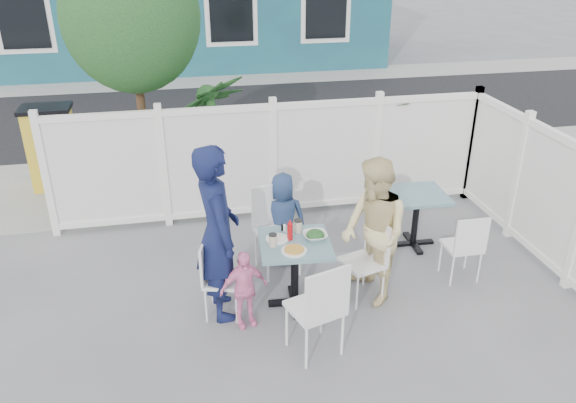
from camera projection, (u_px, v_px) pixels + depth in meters
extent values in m
plane|color=slate|center=(305.00, 319.00, 5.77)|extent=(80.00, 80.00, 0.00)
cube|color=gray|center=(253.00, 176.00, 9.13)|extent=(24.00, 2.60, 0.01)
cube|color=black|center=(229.00, 112.00, 12.39)|extent=(24.00, 5.00, 0.01)
cube|color=gray|center=(217.00, 80.00, 15.13)|extent=(24.00, 1.60, 0.01)
cube|color=black|center=(94.00, 19.00, 14.28)|extent=(1.20, 0.04, 1.40)
cube|color=black|center=(250.00, 15.00, 14.99)|extent=(1.20, 0.04, 1.40)
cube|color=white|center=(273.00, 160.00, 7.55)|extent=(5.80, 0.04, 1.40)
cube|color=white|center=(273.00, 107.00, 7.23)|extent=(5.86, 0.08, 0.08)
cube|color=white|center=(274.00, 211.00, 7.88)|extent=(5.86, 0.08, 0.12)
cube|color=white|center=(547.00, 198.00, 6.48)|extent=(0.04, 3.60, 1.40)
cube|color=white|center=(561.00, 137.00, 6.16)|extent=(0.08, 3.66, 0.08)
cube|color=white|center=(535.00, 254.00, 6.81)|extent=(0.08, 3.66, 0.12)
cylinder|color=#382316|center=(143.00, 121.00, 7.88)|extent=(0.12, 0.12, 2.40)
ellipsoid|color=#143B1E|center=(131.00, 17.00, 7.27)|extent=(1.80, 1.62, 1.98)
cube|color=gold|center=(53.00, 150.00, 8.50)|extent=(0.66, 0.47, 1.23)
imported|color=#143B1E|center=(216.00, 139.00, 8.00)|extent=(1.46, 1.46, 1.84)
imported|color=#143B1E|center=(366.00, 142.00, 8.38)|extent=(1.68, 1.56, 1.53)
cube|color=#446C76|center=(295.00, 244.00, 5.69)|extent=(0.78, 0.78, 0.04)
cylinder|color=black|center=(295.00, 274.00, 5.85)|extent=(0.08, 0.08, 0.70)
cube|color=black|center=(295.00, 302.00, 6.00)|extent=(0.57, 0.13, 0.04)
cube|color=black|center=(295.00, 302.00, 6.00)|extent=(0.13, 0.57, 0.04)
cube|color=#446C76|center=(418.00, 195.00, 6.85)|extent=(0.70, 0.70, 0.04)
cylinder|color=black|center=(415.00, 220.00, 7.00)|extent=(0.08, 0.08, 0.66)
cube|color=black|center=(413.00, 243.00, 7.14)|extent=(0.53, 0.10, 0.04)
cube|color=black|center=(413.00, 243.00, 7.14)|extent=(0.10, 0.53, 0.04)
cube|color=white|center=(223.00, 279.00, 5.69)|extent=(0.45, 0.47, 0.04)
cube|color=white|center=(205.00, 260.00, 5.60)|extent=(0.13, 0.38, 0.41)
cylinder|color=white|center=(241.00, 288.00, 5.92)|extent=(0.02, 0.02, 0.41)
cylinder|color=white|center=(236.00, 306.00, 5.62)|extent=(0.02, 0.02, 0.41)
cylinder|color=white|center=(212.00, 287.00, 5.94)|extent=(0.02, 0.02, 0.41)
cylinder|color=white|center=(206.00, 305.00, 5.64)|extent=(0.02, 0.02, 0.41)
cube|color=white|center=(362.00, 263.00, 5.93)|extent=(0.49, 0.50, 0.04)
cube|color=white|center=(378.00, 239.00, 5.90)|extent=(0.14, 0.40, 0.44)
cylinder|color=white|center=(357.00, 293.00, 5.82)|extent=(0.02, 0.02, 0.44)
cylinder|color=white|center=(339.00, 276.00, 6.09)|extent=(0.02, 0.02, 0.44)
cylinder|color=white|center=(383.00, 284.00, 5.95)|extent=(0.02, 0.02, 0.44)
cylinder|color=white|center=(364.00, 268.00, 6.23)|extent=(0.02, 0.02, 0.44)
cube|color=white|center=(278.00, 233.00, 6.39)|extent=(0.54, 0.52, 0.04)
cube|color=white|center=(271.00, 204.00, 6.44)|extent=(0.46, 0.13, 0.49)
cylinder|color=white|center=(300.00, 256.00, 6.41)|extent=(0.03, 0.03, 0.49)
cylinder|color=white|center=(268.00, 264.00, 6.27)|extent=(0.03, 0.03, 0.49)
cylinder|color=white|center=(287.00, 241.00, 6.72)|extent=(0.03, 0.03, 0.49)
cylinder|color=white|center=(256.00, 248.00, 6.58)|extent=(0.03, 0.03, 0.49)
cube|color=white|center=(315.00, 308.00, 5.14)|extent=(0.56, 0.55, 0.04)
cube|color=white|center=(328.00, 295.00, 4.86)|extent=(0.44, 0.17, 0.48)
cylinder|color=white|center=(287.00, 324.00, 5.30)|extent=(0.03, 0.03, 0.48)
cylinder|color=white|center=(321.00, 312.00, 5.47)|extent=(0.03, 0.03, 0.48)
cylinder|color=white|center=(306.00, 347.00, 5.02)|extent=(0.03, 0.03, 0.48)
cylinder|color=white|center=(342.00, 334.00, 5.18)|extent=(0.03, 0.03, 0.48)
cube|color=white|center=(462.00, 246.00, 6.30)|extent=(0.38, 0.37, 0.04)
cube|color=white|center=(472.00, 236.00, 6.05)|extent=(0.38, 0.03, 0.41)
cylinder|color=white|center=(440.00, 256.00, 6.50)|extent=(0.02, 0.02, 0.41)
cylinder|color=white|center=(466.00, 253.00, 6.55)|extent=(0.02, 0.02, 0.41)
cylinder|color=white|center=(452.00, 270.00, 6.23)|extent=(0.02, 0.02, 0.41)
cylinder|color=white|center=(479.00, 267.00, 6.28)|extent=(0.02, 0.02, 0.41)
imported|color=#111840|center=(218.00, 233.00, 5.51)|extent=(0.52, 0.72, 1.84)
imported|color=gold|center=(374.00, 233.00, 5.78)|extent=(0.71, 0.85, 1.59)
imported|color=navy|center=(283.00, 219.00, 6.58)|extent=(0.61, 0.46, 1.12)
imported|color=pink|center=(244.00, 289.00, 5.52)|extent=(0.52, 0.31, 0.84)
cylinder|color=white|center=(294.00, 251.00, 5.51)|extent=(0.26, 0.26, 0.02)
cylinder|color=white|center=(277.00, 239.00, 5.72)|extent=(0.24, 0.24, 0.02)
imported|color=white|center=(315.00, 236.00, 5.74)|extent=(0.24, 0.24, 0.06)
cylinder|color=beige|center=(273.00, 241.00, 5.59)|extent=(0.08, 0.08, 0.12)
cylinder|color=beige|center=(298.00, 226.00, 5.84)|extent=(0.09, 0.09, 0.13)
cylinder|color=#B60C10|center=(290.00, 232.00, 5.69)|extent=(0.06, 0.06, 0.18)
cylinder|color=white|center=(285.00, 228.00, 5.87)|extent=(0.03, 0.03, 0.08)
cylinder|color=black|center=(283.00, 227.00, 5.88)|extent=(0.03, 0.03, 0.07)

